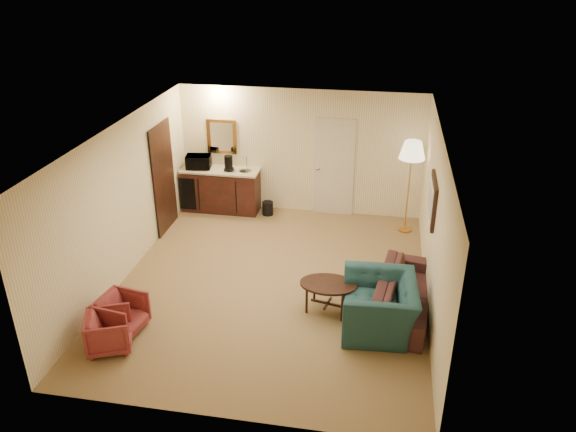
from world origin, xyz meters
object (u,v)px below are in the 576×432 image
rose_chair_near (109,330)px  rose_chair_far (121,312)px  coffee_maker (229,163)px  sofa (406,288)px  waste_bin (268,208)px  teal_armchair (380,298)px  wetbar_cabinet (221,190)px  floor_lamp (409,187)px  coffee_table (328,297)px  microwave (198,160)px

rose_chair_near → rose_chair_far: (0.00, 0.40, 0.01)m
rose_chair_near → coffee_maker: (0.46, 4.68, 0.78)m
sofa → waste_bin: (-2.78, 3.01, -0.26)m
rose_chair_near → waste_bin: 4.82m
sofa → teal_armchair: 0.67m
wetbar_cabinet → floor_lamp: 3.89m
sofa → floor_lamp: size_ratio=1.10×
teal_armchair → coffee_table: 0.88m
teal_armchair → waste_bin: teal_armchair is taller
microwave → floor_lamp: bearing=-12.8°
coffee_maker → microwave: bearing=-172.5°
wetbar_cabinet → waste_bin: bearing=-3.9°
rose_chair_far → waste_bin: bearing=-7.3°
coffee_maker → rose_chair_near: bearing=-84.6°
coffee_table → waste_bin: 3.63m
floor_lamp → coffee_table: bearing=-112.0°
wetbar_cabinet → coffee_table: size_ratio=1.89×
wetbar_cabinet → microwave: size_ratio=3.26×
coffee_maker → teal_armchair: bearing=-37.1°
teal_armchair → floor_lamp: 3.35m
waste_bin → coffee_maker: size_ratio=0.88×
rose_chair_near → waste_bin: (1.27, 4.65, -0.16)m
wetbar_cabinet → microwave: (-0.45, -0.00, 0.63)m
rose_chair_near → floor_lamp: size_ratio=0.32×
wetbar_cabinet → teal_armchair: bearing=-46.7°
rose_chair_far → teal_armchair: bearing=-69.9°
waste_bin → microwave: size_ratio=0.57×
rose_chair_near → waste_bin: size_ratio=2.11×
waste_bin → rose_chair_near: bearing=-105.3°
teal_armchair → coffee_maker: 4.84m
microwave → coffee_table: bearing=-55.5°
floor_lamp → coffee_maker: (-3.64, 0.28, 0.15)m
wetbar_cabinet → teal_armchair: size_ratio=1.37×
sofa → coffee_maker: bearing=57.9°
wetbar_cabinet → microwave: 0.78m
waste_bin → coffee_table: bearing=-63.4°
rose_chair_far → microwave: 4.39m
wetbar_cabinet → coffee_table: 4.24m
rose_chair_near → floor_lamp: floor_lamp is taller
wetbar_cabinet → waste_bin: 1.07m
coffee_table → floor_lamp: bearing=68.0°
coffee_maker → rose_chair_far: bearing=-85.1°
sofa → coffee_maker: 4.75m
teal_armchair → coffee_table: (-0.77, 0.31, -0.27)m
sofa → rose_chair_far: sofa is taller
coffee_table → microwave: (-3.09, 3.31, 0.84)m
microwave → waste_bin: bearing=-11.2°
coffee_maker → coffee_table: bearing=-42.3°
coffee_table → waste_bin: (-1.62, 3.24, -0.11)m
microwave → sofa: bearing=-44.5°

